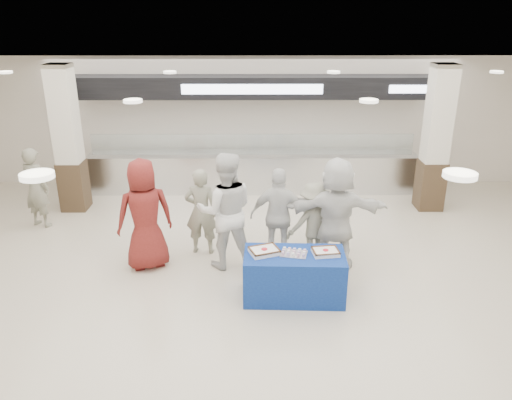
{
  "coord_description": "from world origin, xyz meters",
  "views": [
    {
      "loc": [
        0.03,
        -6.36,
        4.28
      ],
      "look_at": [
        0.07,
        1.6,
        1.2
      ],
      "focal_mm": 35.0,
      "sensor_mm": 36.0,
      "label": 1
    }
  ],
  "objects_px": {
    "display_table": "(294,276)",
    "sheet_cake_right": "(326,251)",
    "chef_short": "(279,216)",
    "civilian_white": "(336,214)",
    "cupcake_tray": "(294,252)",
    "soldier_a": "(201,211)",
    "civilian_maroon": "(145,215)",
    "soldier_bg": "(36,188)",
    "chef_tall": "(226,211)",
    "soldier_b": "(314,223)",
    "sheet_cake_left": "(264,251)"
  },
  "relations": [
    {
      "from": "display_table",
      "to": "sheet_cake_right",
      "type": "relative_size",
      "value": 3.63
    },
    {
      "from": "chef_short",
      "to": "civilian_white",
      "type": "distance_m",
      "value": 0.98
    },
    {
      "from": "cupcake_tray",
      "to": "soldier_a",
      "type": "relative_size",
      "value": 0.28
    },
    {
      "from": "cupcake_tray",
      "to": "civilian_maroon",
      "type": "distance_m",
      "value": 2.68
    },
    {
      "from": "cupcake_tray",
      "to": "soldier_bg",
      "type": "distance_m",
      "value": 5.79
    },
    {
      "from": "chef_tall",
      "to": "civilian_white",
      "type": "height_order",
      "value": "chef_tall"
    },
    {
      "from": "display_table",
      "to": "chef_tall",
      "type": "distance_m",
      "value": 1.67
    },
    {
      "from": "display_table",
      "to": "civilian_white",
      "type": "bearing_deg",
      "value": 55.29
    },
    {
      "from": "display_table",
      "to": "cupcake_tray",
      "type": "bearing_deg",
      "value": 168.47
    },
    {
      "from": "soldier_b",
      "to": "display_table",
      "type": "bearing_deg",
      "value": 55.67
    },
    {
      "from": "display_table",
      "to": "civilian_maroon",
      "type": "relative_size",
      "value": 0.79
    },
    {
      "from": "civilian_maroon",
      "to": "chef_short",
      "type": "height_order",
      "value": "civilian_maroon"
    },
    {
      "from": "sheet_cake_right",
      "to": "soldier_a",
      "type": "bearing_deg",
      "value": 142.86
    },
    {
      "from": "soldier_b",
      "to": "chef_short",
      "type": "bearing_deg",
      "value": -14.03
    },
    {
      "from": "cupcake_tray",
      "to": "soldier_bg",
      "type": "height_order",
      "value": "soldier_bg"
    },
    {
      "from": "chef_tall",
      "to": "civilian_white",
      "type": "bearing_deg",
      "value": 173.39
    },
    {
      "from": "civilian_white",
      "to": "civilian_maroon",
      "type": "bearing_deg",
      "value": 0.53
    },
    {
      "from": "soldier_b",
      "to": "soldier_bg",
      "type": "height_order",
      "value": "soldier_bg"
    },
    {
      "from": "cupcake_tray",
      "to": "soldier_b",
      "type": "bearing_deg",
      "value": 70.16
    },
    {
      "from": "civilian_maroon",
      "to": "civilian_white",
      "type": "xyz_separation_m",
      "value": [
        3.26,
        0.01,
        0.01
      ]
    },
    {
      "from": "display_table",
      "to": "sheet_cake_left",
      "type": "distance_m",
      "value": 0.63
    },
    {
      "from": "civilian_maroon",
      "to": "sheet_cake_left",
      "type": "bearing_deg",
      "value": 132.34
    },
    {
      "from": "soldier_b",
      "to": "soldier_bg",
      "type": "xyz_separation_m",
      "value": [
        -5.51,
        1.58,
        0.1
      ]
    },
    {
      "from": "chef_short",
      "to": "civilian_white",
      "type": "xyz_separation_m",
      "value": [
        0.96,
        -0.18,
        0.12
      ]
    },
    {
      "from": "sheet_cake_right",
      "to": "soldier_b",
      "type": "bearing_deg",
      "value": 92.14
    },
    {
      "from": "chef_tall",
      "to": "soldier_a",
      "type": "bearing_deg",
      "value": -52.29
    },
    {
      "from": "cupcake_tray",
      "to": "soldier_a",
      "type": "distance_m",
      "value": 2.22
    },
    {
      "from": "civilian_maroon",
      "to": "civilian_white",
      "type": "relative_size",
      "value": 0.99
    },
    {
      "from": "chef_tall",
      "to": "civilian_maroon",
      "type": "bearing_deg",
      "value": -4.1
    },
    {
      "from": "display_table",
      "to": "sheet_cake_right",
      "type": "height_order",
      "value": "sheet_cake_right"
    },
    {
      "from": "soldier_b",
      "to": "civilian_white",
      "type": "distance_m",
      "value": 0.47
    },
    {
      "from": "chef_tall",
      "to": "soldier_b",
      "type": "height_order",
      "value": "chef_tall"
    },
    {
      "from": "cupcake_tray",
      "to": "chef_tall",
      "type": "bearing_deg",
      "value": 135.81
    },
    {
      "from": "chef_tall",
      "to": "soldier_bg",
      "type": "xyz_separation_m",
      "value": [
        -3.98,
        1.74,
        -0.19
      ]
    },
    {
      "from": "chef_short",
      "to": "soldier_bg",
      "type": "height_order",
      "value": "chef_short"
    },
    {
      "from": "soldier_a",
      "to": "display_table",
      "type": "bearing_deg",
      "value": 139.51
    },
    {
      "from": "chef_short",
      "to": "display_table",
      "type": "bearing_deg",
      "value": 104.9
    },
    {
      "from": "sheet_cake_right",
      "to": "chef_tall",
      "type": "bearing_deg",
      "value": 146.33
    },
    {
      "from": "sheet_cake_left",
      "to": "soldier_a",
      "type": "bearing_deg",
      "value": 126.19
    },
    {
      "from": "chef_short",
      "to": "civilian_white",
      "type": "height_order",
      "value": "civilian_white"
    },
    {
      "from": "soldier_a",
      "to": "sheet_cake_left",
      "type": "bearing_deg",
      "value": 130.47
    },
    {
      "from": "soldier_a",
      "to": "soldier_bg",
      "type": "xyz_separation_m",
      "value": [
        -3.5,
        1.23,
        0.03
      ]
    },
    {
      "from": "civilian_maroon",
      "to": "soldier_bg",
      "type": "distance_m",
      "value": 3.15
    },
    {
      "from": "soldier_b",
      "to": "soldier_bg",
      "type": "bearing_deg",
      "value": -31.03
    },
    {
      "from": "sheet_cake_right",
      "to": "soldier_a",
      "type": "xyz_separation_m",
      "value": [
        -2.06,
        1.56,
        0.02
      ]
    },
    {
      "from": "soldier_bg",
      "to": "soldier_a",
      "type": "bearing_deg",
      "value": -177.38
    },
    {
      "from": "display_table",
      "to": "soldier_a",
      "type": "bearing_deg",
      "value": 137.44
    },
    {
      "from": "display_table",
      "to": "chef_short",
      "type": "bearing_deg",
      "value": 100.66
    },
    {
      "from": "display_table",
      "to": "chef_tall",
      "type": "bearing_deg",
      "value": 138.27
    },
    {
      "from": "chef_tall",
      "to": "civilian_white",
      "type": "xyz_separation_m",
      "value": [
        1.88,
        -0.03,
        -0.04
      ]
    }
  ]
}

